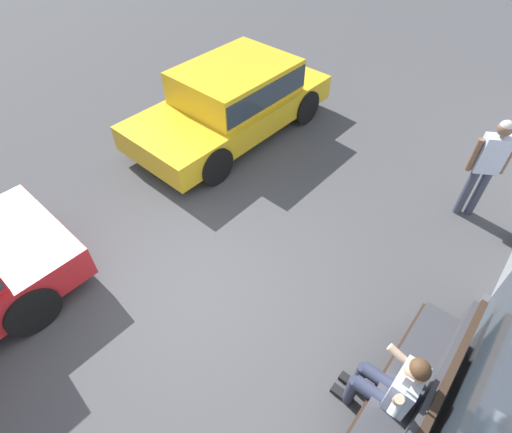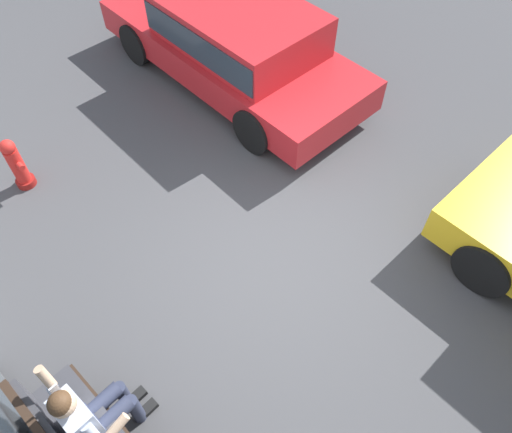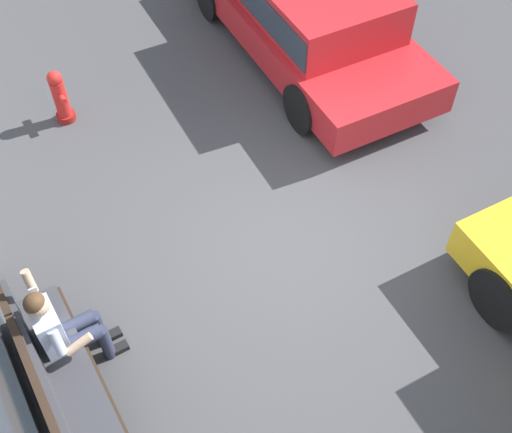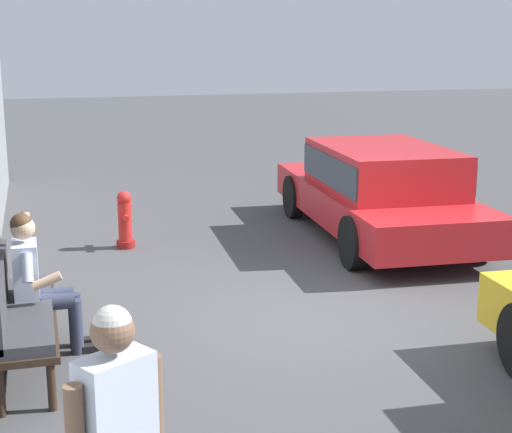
{
  "view_description": "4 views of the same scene",
  "coord_description": "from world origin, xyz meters",
  "px_view_note": "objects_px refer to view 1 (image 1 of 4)",
  "views": [
    {
      "loc": [
        1.84,
        2.6,
        4.66
      ],
      "look_at": [
        -0.84,
        0.43,
        1.13
      ],
      "focal_mm": 28.0,
      "sensor_mm": 36.0,
      "label": 1
    },
    {
      "loc": [
        -2.12,
        2.6,
        5.23
      ],
      "look_at": [
        0.06,
        0.32,
        1.11
      ],
      "focal_mm": 35.0,
      "sensor_mm": 36.0,
      "label": 2
    },
    {
      "loc": [
        -3.65,
        2.6,
        6.09
      ],
      "look_at": [
        -0.15,
        0.53,
        0.99
      ],
      "focal_mm": 45.0,
      "sensor_mm": 36.0,
      "label": 3
    },
    {
      "loc": [
        -7.38,
        2.6,
        2.95
      ],
      "look_at": [
        0.17,
        0.48,
        1.1
      ],
      "focal_mm": 55.0,
      "sensor_mm": 36.0,
      "label": 4
    }
  ],
  "objects_px": {
    "person_on_phone": "(392,386)",
    "pedestrian_standing": "(488,163)",
    "bench": "(424,379)",
    "parked_car_near": "(233,97)"
  },
  "relations": [
    {
      "from": "bench",
      "to": "person_on_phone",
      "type": "bearing_deg",
      "value": -34.48
    },
    {
      "from": "person_on_phone",
      "to": "pedestrian_standing",
      "type": "relative_size",
      "value": 0.79
    },
    {
      "from": "bench",
      "to": "person_on_phone",
      "type": "relative_size",
      "value": 1.41
    },
    {
      "from": "parked_car_near",
      "to": "pedestrian_standing",
      "type": "distance_m",
      "value": 4.53
    },
    {
      "from": "person_on_phone",
      "to": "pedestrian_standing",
      "type": "xyz_separation_m",
      "value": [
        -3.73,
        -0.35,
        0.3
      ]
    },
    {
      "from": "person_on_phone",
      "to": "pedestrian_standing",
      "type": "height_order",
      "value": "pedestrian_standing"
    },
    {
      "from": "bench",
      "to": "parked_car_near",
      "type": "height_order",
      "value": "parked_car_near"
    },
    {
      "from": "bench",
      "to": "person_on_phone",
      "type": "xyz_separation_m",
      "value": [
        0.33,
        -0.22,
        0.13
      ]
    },
    {
      "from": "bench",
      "to": "parked_car_near",
      "type": "distance_m",
      "value": 5.8
    },
    {
      "from": "person_on_phone",
      "to": "parked_car_near",
      "type": "relative_size",
      "value": 0.32
    }
  ]
}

